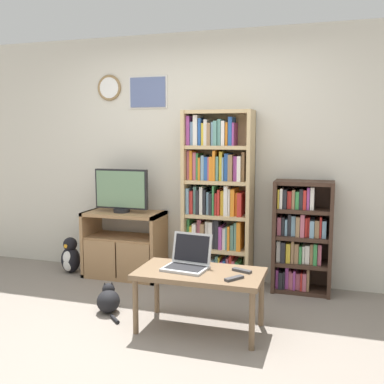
{
  "coord_description": "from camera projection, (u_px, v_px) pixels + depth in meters",
  "views": [
    {
      "loc": [
        1.37,
        -2.84,
        1.55
      ],
      "look_at": [
        0.19,
        0.96,
        1.03
      ],
      "focal_mm": 42.0,
      "sensor_mm": 36.0,
      "label": 1
    }
  ],
  "objects": [
    {
      "name": "cat",
      "position": [
        108.0,
        300.0,
        3.93
      ],
      "size": [
        0.35,
        0.37,
        0.25
      ],
      "rotation": [
        0.0,
        0.0,
        0.43
      ],
      "color": "black",
      "rests_on": "ground_plane"
    },
    {
      "name": "wall_back",
      "position": [
        198.0,
        157.0,
        4.81
      ],
      "size": [
        6.54,
        0.09,
        2.6
      ],
      "color": "beige",
      "rests_on": "ground_plane"
    },
    {
      "name": "television",
      "position": [
        121.0,
        191.0,
        4.8
      ],
      "size": [
        0.6,
        0.18,
        0.46
      ],
      "color": "black",
      "rests_on": "tv_stand"
    },
    {
      "name": "bookshelf_tall",
      "position": [
        217.0,
        201.0,
        4.61
      ],
      "size": [
        0.7,
        0.32,
        1.78
      ],
      "color": "tan",
      "rests_on": "ground_plane"
    },
    {
      "name": "tv_stand",
      "position": [
        124.0,
        244.0,
        4.88
      ],
      "size": [
        0.85,
        0.44,
        0.71
      ],
      "color": "#9E754C",
      "rests_on": "ground_plane"
    },
    {
      "name": "laptop",
      "position": [
        188.0,
        260.0,
        3.61
      ],
      "size": [
        0.37,
        0.33,
        0.27
      ],
      "rotation": [
        0.0,
        0.0,
        -0.12
      ],
      "color": "#B7BABC",
      "rests_on": "coffee_table"
    },
    {
      "name": "remote_near_laptop",
      "position": [
        242.0,
        271.0,
        3.51
      ],
      "size": [
        0.17,
        0.1,
        0.02
      ],
      "rotation": [
        0.0,
        0.0,
        1.21
      ],
      "color": "#38383A",
      "rests_on": "coffee_table"
    },
    {
      "name": "bookshelf_short",
      "position": [
        300.0,
        237.0,
        4.4
      ],
      "size": [
        0.56,
        0.31,
        1.1
      ],
      "color": "#3D281E",
      "rests_on": "ground_plane"
    },
    {
      "name": "coffee_table",
      "position": [
        200.0,
        278.0,
        3.53
      ],
      "size": [
        1.0,
        0.53,
        0.48
      ],
      "color": "brown",
      "rests_on": "ground_plane"
    },
    {
      "name": "remote_far_from_laptop",
      "position": [
        234.0,
        278.0,
        3.32
      ],
      "size": [
        0.13,
        0.15,
        0.02
      ],
      "rotation": [
        0.0,
        0.0,
        2.5
      ],
      "color": "#38383A",
      "rests_on": "coffee_table"
    },
    {
      "name": "penguin_figurine",
      "position": [
        70.0,
        257.0,
        5.02
      ],
      "size": [
        0.22,
        0.2,
        0.4
      ],
      "color": "black",
      "rests_on": "ground_plane"
    },
    {
      "name": "ground_plane",
      "position": [
        129.0,
        347.0,
        3.29
      ],
      "size": [
        18.0,
        18.0,
        0.0
      ],
      "primitive_type": "plane",
      "color": "gray"
    }
  ]
}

